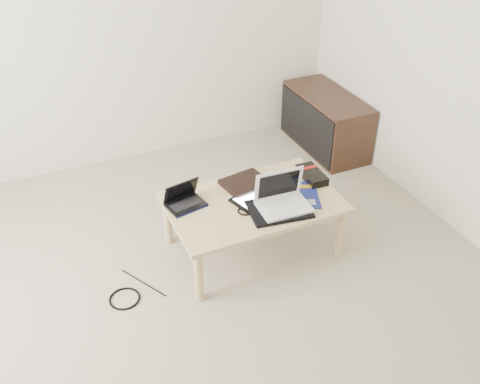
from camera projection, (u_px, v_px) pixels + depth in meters
name	position (u px, v px, depth m)	size (l,w,h in m)	color
ground	(195.00, 316.00, 3.16)	(4.00, 4.00, 0.00)	#AD9E8C
room_shell	(175.00, 36.00, 2.22)	(4.20, 4.20, 2.70)	silver
coffee_table	(253.00, 207.00, 3.48)	(1.10, 0.70, 0.40)	#D1B27D
media_cabinet	(325.00, 122.00, 4.72)	(0.41, 0.90, 0.50)	#3C2418
book	(245.00, 183.00, 3.59)	(0.32, 0.28, 0.03)	black
netbook	(184.00, 200.00, 3.39)	(0.26, 0.21, 0.16)	black
tablet	(251.00, 199.00, 3.45)	(0.29, 0.25, 0.01)	black
remote	(265.00, 188.00, 3.55)	(0.07, 0.25, 0.02)	silver
neoprene_sleeve	(279.00, 209.00, 3.35)	(0.38, 0.28, 0.02)	black
white_laptop	(282.00, 199.00, 3.35)	(0.33, 0.24, 0.23)	white
motherboard	(299.00, 195.00, 3.50)	(0.35, 0.39, 0.01)	#0C1251
gpu_box	(312.00, 175.00, 3.66)	(0.14, 0.26, 0.06)	black
cable_coil	(245.00, 211.00, 3.35)	(0.10, 0.10, 0.01)	black
floor_cable_coil	(125.00, 299.00, 3.27)	(0.19, 0.19, 0.01)	black
floor_cable_trail	(144.00, 283.00, 3.39)	(0.01, 0.01, 0.39)	black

